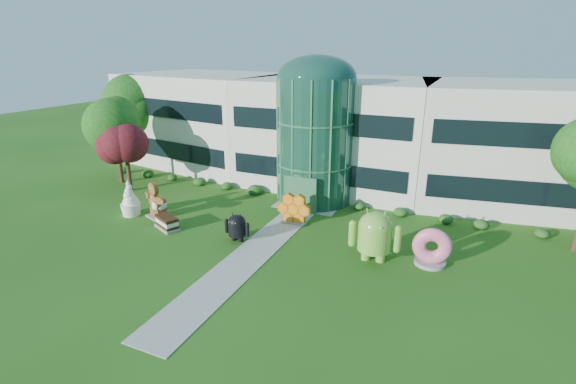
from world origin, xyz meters
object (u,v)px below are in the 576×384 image
at_px(android_black, 237,226).
at_px(donut, 432,246).
at_px(android_green, 375,233).
at_px(gingerbread, 155,200).

distance_m(android_black, donut, 11.96).
distance_m(android_green, android_black, 8.75).
bearing_deg(gingerbread, android_green, 20.96).
bearing_deg(donut, gingerbread, 175.97).
xyz_separation_m(android_green, donut, (3.14, 0.90, -0.62)).
xyz_separation_m(android_black, donut, (11.80, 1.93, 0.10)).
bearing_deg(android_green, gingerbread, 173.64).
relative_size(android_green, gingerbread, 1.20).
relative_size(android_green, android_black, 1.68).
xyz_separation_m(android_green, gingerbread, (-16.20, -0.06, -0.42)).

